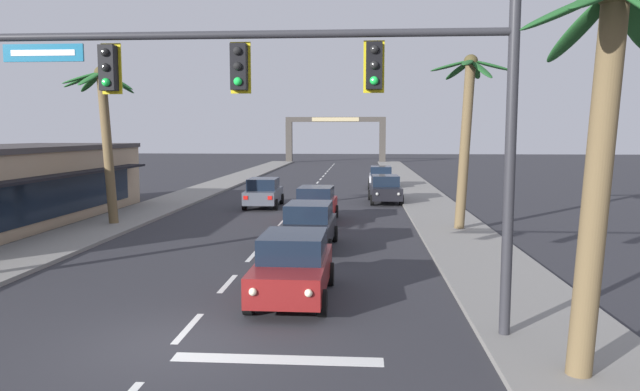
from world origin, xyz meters
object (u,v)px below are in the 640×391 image
object	(u,v)px
sedan_third_in_queue	(309,225)
palm_left_second	(105,119)
sedan_lead_at_stop_bar	(293,266)
sedan_fifth_in_queue	(316,204)
sedan_parked_nearest_kerb	(381,177)
palm_right_nearest	(604,121)
traffic_signal_mast	(328,93)
palm_right_second	(467,118)
sedan_oncoming_far	(264,192)
sedan_parked_mid_kerb	(385,189)
town_gateway_arch	(336,133)

from	to	relation	value
sedan_third_in_queue	palm_left_second	size ratio (longest dim) A/B	0.62
sedan_lead_at_stop_bar	sedan_fifth_in_queue	distance (m)	13.21
sedan_parked_nearest_kerb	sedan_third_in_queue	bearing A→B (deg)	-98.08
sedan_fifth_in_queue	palm_right_nearest	xyz separation A→B (m)	(6.12, -17.97, 3.59)
traffic_signal_mast	sedan_lead_at_stop_bar	bearing A→B (deg)	110.75
sedan_third_in_queue	palm_right_second	distance (m)	8.68
sedan_oncoming_far	sedan_parked_mid_kerb	size ratio (longest dim) A/B	0.99
palm_right_nearest	sedan_third_in_queue	bearing A→B (deg)	117.32
sedan_lead_at_stop_bar	sedan_parked_mid_kerb	xyz separation A→B (m)	(3.21, 21.21, 0.00)
palm_right_nearest	palm_right_second	world-z (taller)	palm_right_second
traffic_signal_mast	sedan_parked_nearest_kerb	bearing A→B (deg)	86.24
palm_left_second	traffic_signal_mast	bearing A→B (deg)	-52.02
palm_right_nearest	palm_right_second	bearing A→B (deg)	88.02
palm_right_nearest	palm_right_second	distance (m)	15.60
sedan_parked_mid_kerb	sedan_fifth_in_queue	bearing A→B (deg)	-114.55
sedan_parked_mid_kerb	sedan_lead_at_stop_bar	bearing A→B (deg)	-98.62
sedan_parked_mid_kerb	palm_right_second	distance (m)	11.55
sedan_fifth_in_queue	sedan_oncoming_far	bearing A→B (deg)	122.87
sedan_third_in_queue	sedan_parked_mid_kerb	bearing A→B (deg)	76.87
palm_right_second	sedan_parked_nearest_kerb	bearing A→B (deg)	98.28
traffic_signal_mast	sedan_parked_nearest_kerb	size ratio (longest dim) A/B	2.45
palm_left_second	palm_right_nearest	xyz separation A→B (m)	(15.54, -15.96, -0.45)
sedan_oncoming_far	sedan_parked_mid_kerb	xyz separation A→B (m)	(7.08, 2.72, 0.00)
sedan_oncoming_far	sedan_parked_nearest_kerb	world-z (taller)	same
sedan_lead_at_stop_bar	town_gateway_arch	size ratio (longest dim) A/B	0.31
sedan_lead_at_stop_bar	sedan_oncoming_far	world-z (taller)	same
palm_right_second	town_gateway_arch	world-z (taller)	palm_right_second
palm_left_second	town_gateway_arch	size ratio (longest dim) A/B	0.50
palm_right_nearest	sedan_lead_at_stop_bar	bearing A→B (deg)	139.99
traffic_signal_mast	sedan_fifth_in_queue	bearing A→B (deg)	95.36
sedan_third_in_queue	sedan_parked_nearest_kerb	bearing A→B (deg)	81.92
sedan_parked_nearest_kerb	sedan_parked_mid_kerb	distance (m)	9.82
palm_right_second	sedan_fifth_in_queue	bearing A→B (deg)	160.35
sedan_oncoming_far	sedan_parked_nearest_kerb	bearing A→B (deg)	60.35
sedan_fifth_in_queue	palm_right_nearest	bearing A→B (deg)	-71.18
sedan_fifth_in_queue	sedan_parked_mid_kerb	world-z (taller)	same
sedan_fifth_in_queue	sedan_parked_nearest_kerb	size ratio (longest dim) A/B	1.00
palm_right_nearest	town_gateway_arch	bearing A→B (deg)	95.82
sedan_fifth_in_queue	sedan_oncoming_far	distance (m)	6.30
palm_left_second	sedan_oncoming_far	bearing A→B (deg)	50.58
traffic_signal_mast	palm_right_second	bearing A→B (deg)	69.22
sedan_oncoming_far	sedan_lead_at_stop_bar	bearing A→B (deg)	-78.20
palm_right_nearest	town_gateway_arch	size ratio (longest dim) A/B	0.47
palm_left_second	town_gateway_arch	distance (m)	60.13
sedan_parked_nearest_kerb	sedan_oncoming_far	bearing A→B (deg)	-119.65
traffic_signal_mast	palm_right_second	xyz separation A→B (m)	(5.16, 13.60, -0.15)
sedan_lead_at_stop_bar	sedan_parked_nearest_kerb	xyz separation A→B (m)	(3.28, 31.03, 0.00)
sedan_lead_at_stop_bar	palm_right_second	xyz separation A→B (m)	(6.22, 10.82, 4.06)
sedan_parked_nearest_kerb	sedan_parked_mid_kerb	world-z (taller)	same
sedan_lead_at_stop_bar	sedan_parked_nearest_kerb	size ratio (longest dim) A/B	1.00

